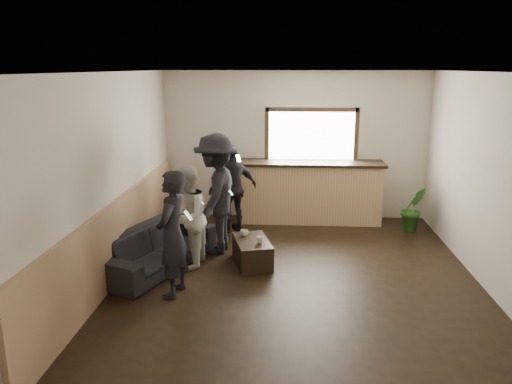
# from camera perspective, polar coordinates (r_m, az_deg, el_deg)

# --- Properties ---
(ground) EXTENTS (5.00, 6.00, 0.01)m
(ground) POSITION_cam_1_polar(r_m,az_deg,el_deg) (7.09, 4.54, -9.75)
(ground) COLOR black
(room_shell) EXTENTS (5.01, 6.01, 2.80)m
(room_shell) POSITION_cam_1_polar(r_m,az_deg,el_deg) (6.66, -1.57, 2.03)
(room_shell) COLOR silver
(room_shell) RESTS_ON ground
(bar_counter) EXTENTS (2.70, 0.68, 2.13)m
(bar_counter) POSITION_cam_1_polar(r_m,az_deg,el_deg) (9.45, 6.24, 0.45)
(bar_counter) COLOR tan
(bar_counter) RESTS_ON ground
(sofa) EXTENTS (1.52, 2.22, 0.60)m
(sofa) POSITION_cam_1_polar(r_m,az_deg,el_deg) (7.44, -11.28, -6.28)
(sofa) COLOR black
(sofa) RESTS_ON ground
(coffee_table) EXTENTS (0.68, 0.94, 0.38)m
(coffee_table) POSITION_cam_1_polar(r_m,az_deg,el_deg) (7.47, -0.44, -6.87)
(coffee_table) COLOR black
(coffee_table) RESTS_ON ground
(cup_a) EXTENTS (0.15, 0.15, 0.09)m
(cup_a) POSITION_cam_1_polar(r_m,az_deg,el_deg) (7.57, -1.36, -4.69)
(cup_a) COLOR silver
(cup_a) RESTS_ON coffee_table
(cup_b) EXTENTS (0.11, 0.11, 0.09)m
(cup_b) POSITION_cam_1_polar(r_m,az_deg,el_deg) (7.27, 0.46, -5.50)
(cup_b) COLOR silver
(cup_b) RESTS_ON coffee_table
(potted_plant) EXTENTS (0.52, 0.46, 0.81)m
(potted_plant) POSITION_cam_1_polar(r_m,az_deg,el_deg) (9.33, 17.51, -1.84)
(potted_plant) COLOR #2D6623
(potted_plant) RESTS_ON ground
(person_a) EXTENTS (0.50, 0.64, 1.63)m
(person_a) POSITION_cam_1_polar(r_m,az_deg,el_deg) (6.38, -9.55, -4.80)
(person_a) COLOR black
(person_a) RESTS_ON ground
(person_b) EXTENTS (0.64, 0.78, 1.52)m
(person_b) POSITION_cam_1_polar(r_m,az_deg,el_deg) (7.25, -7.89, -2.88)
(person_b) COLOR beige
(person_b) RESTS_ON ground
(person_c) EXTENTS (0.87, 1.30, 1.89)m
(person_c) POSITION_cam_1_polar(r_m,az_deg,el_deg) (7.76, -4.57, -0.24)
(person_c) COLOR black
(person_c) RESTS_ON ground
(person_d) EXTENTS (0.97, 0.82, 1.56)m
(person_d) POSITION_cam_1_polar(r_m,az_deg,el_deg) (8.78, -2.65, 0.39)
(person_d) COLOR black
(person_d) RESTS_ON ground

